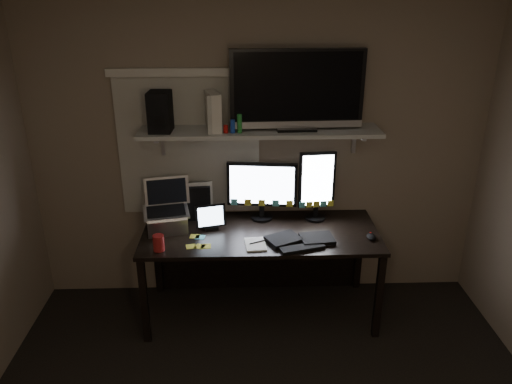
{
  "coord_description": "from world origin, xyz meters",
  "views": [
    {
      "loc": [
        -0.15,
        -1.98,
        2.47
      ],
      "look_at": [
        -0.04,
        1.25,
        1.13
      ],
      "focal_mm": 35.0,
      "sensor_mm": 36.0,
      "label": 1
    }
  ],
  "objects_px": {
    "monitor_portrait": "(317,186)",
    "keyboard": "(300,239)",
    "tv": "(297,90)",
    "mouse": "(371,237)",
    "desk": "(260,244)",
    "cup": "(159,243)",
    "game_console": "(213,111)",
    "laptop": "(166,207)",
    "speaker": "(160,112)",
    "tablet": "(211,217)",
    "monitor_landscape": "(262,191)"
  },
  "relations": [
    {
      "from": "monitor_portrait",
      "to": "keyboard",
      "type": "distance_m",
      "value": 0.49
    },
    {
      "from": "monitor_portrait",
      "to": "tv",
      "type": "height_order",
      "value": "tv"
    },
    {
      "from": "keyboard",
      "to": "mouse",
      "type": "height_order",
      "value": "mouse"
    },
    {
      "from": "desk",
      "to": "keyboard",
      "type": "relative_size",
      "value": 3.62
    },
    {
      "from": "mouse",
      "to": "keyboard",
      "type": "bearing_deg",
      "value": -172.94
    },
    {
      "from": "monitor_portrait",
      "to": "mouse",
      "type": "height_order",
      "value": "monitor_portrait"
    },
    {
      "from": "mouse",
      "to": "cup",
      "type": "xyz_separation_m",
      "value": [
        -1.55,
        -0.12,
        0.04
      ]
    },
    {
      "from": "cup",
      "to": "game_console",
      "type": "distance_m",
      "value": 1.03
    },
    {
      "from": "desk",
      "to": "laptop",
      "type": "xyz_separation_m",
      "value": [
        -0.72,
        -0.07,
        0.37
      ]
    },
    {
      "from": "speaker",
      "to": "monitor_portrait",
      "type": "bearing_deg",
      "value": 4.36
    },
    {
      "from": "desk",
      "to": "mouse",
      "type": "height_order",
      "value": "mouse"
    },
    {
      "from": "desk",
      "to": "tablet",
      "type": "height_order",
      "value": "tablet"
    },
    {
      "from": "desk",
      "to": "monitor_landscape",
      "type": "height_order",
      "value": "monitor_landscape"
    },
    {
      "from": "monitor_portrait",
      "to": "tv",
      "type": "distance_m",
      "value": 0.78
    },
    {
      "from": "monitor_landscape",
      "to": "tablet",
      "type": "bearing_deg",
      "value": -149.7
    },
    {
      "from": "monitor_landscape",
      "to": "speaker",
      "type": "bearing_deg",
      "value": -169.14
    },
    {
      "from": "tablet",
      "to": "cup",
      "type": "relative_size",
      "value": 1.98
    },
    {
      "from": "desk",
      "to": "tablet",
      "type": "distance_m",
      "value": 0.48
    },
    {
      "from": "keyboard",
      "to": "game_console",
      "type": "height_order",
      "value": "game_console"
    },
    {
      "from": "cup",
      "to": "desk",
      "type": "bearing_deg",
      "value": 27.87
    },
    {
      "from": "laptop",
      "to": "speaker",
      "type": "height_order",
      "value": "speaker"
    },
    {
      "from": "mouse",
      "to": "game_console",
      "type": "relative_size",
      "value": 0.36
    },
    {
      "from": "laptop",
      "to": "tv",
      "type": "relative_size",
      "value": 0.39
    },
    {
      "from": "monitor_landscape",
      "to": "cup",
      "type": "height_order",
      "value": "monitor_landscape"
    },
    {
      "from": "keyboard",
      "to": "tablet",
      "type": "height_order",
      "value": "tablet"
    },
    {
      "from": "monitor_landscape",
      "to": "keyboard",
      "type": "relative_size",
      "value": 1.11
    },
    {
      "from": "game_console",
      "to": "speaker",
      "type": "distance_m",
      "value": 0.38
    },
    {
      "from": "mouse",
      "to": "tv",
      "type": "relative_size",
      "value": 0.1
    },
    {
      "from": "desk",
      "to": "tv",
      "type": "height_order",
      "value": "tv"
    },
    {
      "from": "tv",
      "to": "mouse",
      "type": "bearing_deg",
      "value": -33.8
    },
    {
      "from": "tablet",
      "to": "laptop",
      "type": "height_order",
      "value": "laptop"
    },
    {
      "from": "speaker",
      "to": "monitor_landscape",
      "type": "bearing_deg",
      "value": 7.12
    },
    {
      "from": "desk",
      "to": "monitor_portrait",
      "type": "xyz_separation_m",
      "value": [
        0.45,
        0.09,
        0.46
      ]
    },
    {
      "from": "monitor_portrait",
      "to": "mouse",
      "type": "bearing_deg",
      "value": -49.33
    },
    {
      "from": "laptop",
      "to": "keyboard",
      "type": "bearing_deg",
      "value": -23.83
    },
    {
      "from": "game_console",
      "to": "mouse",
      "type": "bearing_deg",
      "value": -31.65
    },
    {
      "from": "laptop",
      "to": "speaker",
      "type": "bearing_deg",
      "value": 81.8
    },
    {
      "from": "monitor_portrait",
      "to": "tablet",
      "type": "height_order",
      "value": "monitor_portrait"
    },
    {
      "from": "monitor_portrait",
      "to": "tv",
      "type": "xyz_separation_m",
      "value": [
        -0.18,
        -0.02,
        0.76
      ]
    },
    {
      "from": "desk",
      "to": "monitor_portrait",
      "type": "distance_m",
      "value": 0.65
    },
    {
      "from": "mouse",
      "to": "game_console",
      "type": "distance_m",
      "value": 1.49
    },
    {
      "from": "monitor_landscape",
      "to": "monitor_portrait",
      "type": "bearing_deg",
      "value": 3.3
    },
    {
      "from": "keyboard",
      "to": "desk",
      "type": "bearing_deg",
      "value": 118.56
    },
    {
      "from": "tablet",
      "to": "speaker",
      "type": "bearing_deg",
      "value": 146.94
    },
    {
      "from": "monitor_landscape",
      "to": "monitor_portrait",
      "type": "relative_size",
      "value": 0.96
    },
    {
      "from": "monitor_portrait",
      "to": "tablet",
      "type": "xyz_separation_m",
      "value": [
        -0.83,
        -0.15,
        -0.19
      ]
    },
    {
      "from": "game_console",
      "to": "desk",
      "type": "bearing_deg",
      "value": -27.55
    },
    {
      "from": "game_console",
      "to": "speaker",
      "type": "bearing_deg",
      "value": 168.3
    },
    {
      "from": "cup",
      "to": "tablet",
      "type": "bearing_deg",
      "value": 42.34
    },
    {
      "from": "monitor_portrait",
      "to": "game_console",
      "type": "bearing_deg",
      "value": 175.83
    }
  ]
}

